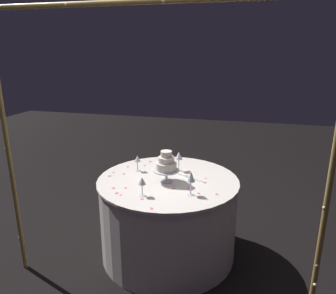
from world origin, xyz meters
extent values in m
plane|color=black|center=(0.00, 0.00, 0.00)|extent=(12.00, 12.00, 0.00)
cylinder|color=olive|center=(-1.14, 0.52, 1.04)|extent=(0.04, 0.04, 2.07)
cylinder|color=olive|center=(1.14, 0.52, 1.04)|extent=(0.04, 0.04, 2.07)
cylinder|color=olive|center=(0.00, 0.52, 2.07)|extent=(2.28, 0.04, 0.04)
sphere|color=#F9EAB2|center=(-1.14, 0.53, 0.45)|extent=(0.02, 0.02, 0.02)
sphere|color=#F9EAB2|center=(1.15, 0.52, 1.07)|extent=(0.02, 0.02, 0.02)
sphere|color=#F9EAB2|center=(-0.11, 0.53, 2.07)|extent=(0.02, 0.02, 0.02)
sphere|color=#F9EAB2|center=(-1.13, 0.53, 0.87)|extent=(0.02, 0.02, 0.02)
sphere|color=#F9EAB2|center=(0.53, 0.53, 2.07)|extent=(0.02, 0.02, 0.02)
sphere|color=#F9EAB2|center=(-1.14, 0.54, 0.31)|extent=(0.02, 0.02, 0.02)
sphere|color=#F9EAB2|center=(1.16, 0.52, 0.29)|extent=(0.02, 0.02, 0.02)
cylinder|color=silver|center=(0.00, 0.00, 0.35)|extent=(1.20, 1.20, 0.71)
cylinder|color=silver|center=(0.00, 0.00, 0.72)|extent=(1.22, 1.22, 0.02)
cylinder|color=silver|center=(0.00, 0.06, 0.73)|extent=(0.11, 0.11, 0.01)
cylinder|color=silver|center=(0.00, 0.06, 0.78)|extent=(0.02, 0.02, 0.09)
cylinder|color=silver|center=(0.00, 0.06, 0.83)|extent=(0.22, 0.22, 0.01)
cylinder|color=silver|center=(0.00, 0.06, 0.87)|extent=(0.17, 0.17, 0.06)
cylinder|color=silver|center=(0.00, 0.06, 0.92)|extent=(0.14, 0.14, 0.05)
cylinder|color=silver|center=(0.00, 0.06, 0.97)|extent=(0.09, 0.09, 0.05)
cylinder|color=silver|center=(-0.04, -0.23, 0.73)|extent=(0.06, 0.06, 0.00)
cylinder|color=silver|center=(-0.04, -0.23, 0.79)|extent=(0.01, 0.01, 0.11)
cone|color=silver|center=(-0.04, -0.23, 0.88)|extent=(0.07, 0.07, 0.07)
cylinder|color=silver|center=(0.32, -0.13, 0.73)|extent=(0.06, 0.06, 0.00)
cylinder|color=silver|center=(0.32, -0.13, 0.78)|extent=(0.01, 0.01, 0.09)
cone|color=silver|center=(0.32, -0.13, 0.85)|extent=(0.06, 0.06, 0.06)
cylinder|color=silver|center=(0.11, 0.37, 0.73)|extent=(0.06, 0.06, 0.00)
cylinder|color=silver|center=(0.11, 0.37, 0.78)|extent=(0.01, 0.01, 0.09)
cone|color=silver|center=(0.11, 0.37, 0.85)|extent=(0.06, 0.06, 0.06)
cylinder|color=silver|center=(-0.25, 0.26, 0.73)|extent=(0.06, 0.06, 0.00)
cylinder|color=silver|center=(-0.25, 0.26, 0.79)|extent=(0.01, 0.01, 0.11)
cone|color=silver|center=(-0.25, 0.26, 0.88)|extent=(0.06, 0.06, 0.07)
cube|color=silver|center=(-0.23, -0.05, 0.73)|extent=(0.21, 0.13, 0.01)
cube|color=white|center=(-0.11, -0.11, 0.73)|extent=(0.09, 0.06, 0.01)
ellipsoid|color=#EA6B84|center=(0.30, -0.27, 0.73)|extent=(0.03, 0.04, 0.00)
ellipsoid|color=#EA6B84|center=(-0.14, -0.23, 0.73)|extent=(0.03, 0.03, 0.00)
ellipsoid|color=#EA6B84|center=(-0.10, 0.18, 0.73)|extent=(0.03, 0.04, 0.00)
ellipsoid|color=#EA6B84|center=(0.52, 0.06, 0.73)|extent=(0.04, 0.04, 0.00)
ellipsoid|color=#EA6B84|center=(-0.21, 0.14, 0.73)|extent=(0.04, 0.04, 0.00)
ellipsoid|color=#EA6B84|center=(-0.44, 0.20, 0.73)|extent=(0.02, 0.03, 0.00)
ellipsoid|color=#EA6B84|center=(-0.30, 0.22, 0.73)|extent=(0.02, 0.03, 0.00)
ellipsoid|color=#EA6B84|center=(0.38, 0.30, 0.73)|extent=(0.03, 0.04, 0.00)
ellipsoid|color=#EA6B84|center=(0.29, 0.27, 0.73)|extent=(0.02, 0.03, 0.00)
ellipsoid|color=#EA6B84|center=(0.29, -0.39, 0.73)|extent=(0.03, 0.03, 0.00)
ellipsoid|color=#EA6B84|center=(-0.02, 0.55, 0.73)|extent=(0.04, 0.04, 0.00)
ellipsoid|color=#EA6B84|center=(0.27, 0.40, 0.73)|extent=(0.02, 0.03, 0.00)
ellipsoid|color=#EA6B84|center=(0.45, -0.20, 0.73)|extent=(0.04, 0.04, 0.00)
ellipsoid|color=#EA6B84|center=(-0.32, -0.10, 0.73)|extent=(0.03, 0.03, 0.00)
ellipsoid|color=#EA6B84|center=(0.29, -0.40, 0.73)|extent=(0.04, 0.04, 0.00)
ellipsoid|color=#EA6B84|center=(0.09, 0.43, 0.73)|extent=(0.04, 0.04, 0.00)
ellipsoid|color=#EA6B84|center=(0.52, -0.03, 0.73)|extent=(0.03, 0.03, 0.00)
ellipsoid|color=#EA6B84|center=(0.32, 0.38, 0.73)|extent=(0.03, 0.04, 0.00)
ellipsoid|color=#EA6B84|center=(0.42, -0.02, 0.73)|extent=(0.03, 0.04, 0.00)
camera|label=1|loc=(-0.64, 2.48, 1.79)|focal=34.07mm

